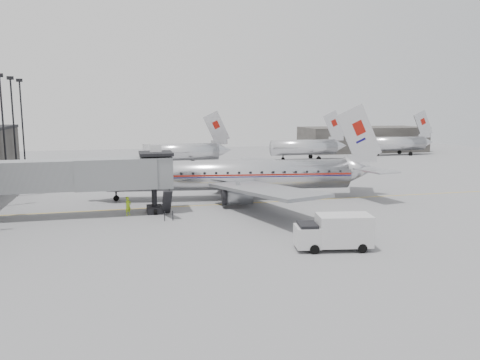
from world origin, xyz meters
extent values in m
plane|color=slate|center=(0.00, 0.00, 0.00)|extent=(160.00, 160.00, 0.00)
cube|color=#32302D|center=(45.00, 60.00, 3.00)|extent=(30.00, 12.00, 6.00)
cube|color=gold|center=(3.00, 6.00, 0.01)|extent=(60.00, 0.15, 0.01)
cube|color=slate|center=(-22.00, 3.60, 4.30)|extent=(12.00, 2.80, 3.00)
cube|color=slate|center=(-13.00, 3.60, 4.30)|extent=(8.00, 3.00, 3.10)
cube|color=slate|center=(-9.00, 4.00, 4.30)|extent=(3.20, 3.60, 3.20)
cube|color=black|center=(-9.00, 4.00, 6.20)|extent=(3.40, 3.80, 0.30)
cube|color=white|center=(-9.00, 4.00, 6.70)|extent=(1.20, 0.15, 0.80)
cylinder|color=black|center=(-9.30, 3.60, 1.40)|extent=(0.56, 0.56, 2.80)
cube|color=black|center=(-9.30, 3.60, 0.35)|extent=(1.60, 2.20, 0.70)
cylinder|color=black|center=(-9.30, 2.60, 0.30)|extent=(0.30, 0.60, 0.60)
cylinder|color=black|center=(-9.30, 4.60, 0.30)|extent=(0.30, 0.60, 0.60)
cube|color=black|center=(-8.20, 1.30, 1.50)|extent=(0.90, 3.20, 2.90)
cylinder|color=black|center=(-27.50, 22.00, 7.50)|extent=(0.24, 0.24, 15.00)
cylinder|color=black|center=(-27.50, 28.00, 7.50)|extent=(0.24, 0.24, 15.00)
cube|color=black|center=(-27.50, 28.00, 15.00)|extent=(0.90, 0.25, 0.50)
cylinder|color=black|center=(-27.50, 34.00, 7.50)|extent=(0.24, 0.24, 15.00)
cube|color=black|center=(-27.50, 34.00, 15.00)|extent=(0.90, 0.25, 0.50)
cylinder|color=silver|center=(-2.00, 42.00, 2.60)|extent=(14.00, 3.20, 3.20)
cube|color=silver|center=(4.80, 42.00, 7.00)|extent=(5.17, 0.26, 6.52)
cylinder|color=black|center=(-6.50, 42.00, 0.50)|extent=(0.24, 0.24, 1.00)
cylinder|color=silver|center=(24.00, 46.00, 2.60)|extent=(14.00, 3.20, 3.20)
cube|color=silver|center=(30.80, 46.00, 7.00)|extent=(5.17, 0.26, 6.52)
cylinder|color=black|center=(19.50, 46.00, 0.50)|extent=(0.24, 0.24, 1.00)
cylinder|color=silver|center=(48.00, 50.00, 2.60)|extent=(14.00, 3.20, 3.20)
cube|color=silver|center=(54.80, 50.00, 7.00)|extent=(5.17, 0.26, 6.52)
cylinder|color=black|center=(43.50, 50.00, 0.50)|extent=(0.24, 0.24, 1.00)
cylinder|color=silver|center=(0.00, 9.00, 2.88)|extent=(29.02, 7.46, 3.55)
cone|color=silver|center=(-15.69, 11.17, 2.88)|extent=(3.34, 3.91, 3.55)
cone|color=silver|center=(15.98, 6.79, 3.26)|extent=(4.27, 3.87, 3.38)
cube|color=#96120A|center=(0.00, 9.00, 3.12)|extent=(29.03, 7.51, 0.17)
cube|color=#0F0951|center=(0.00, 9.00, 2.90)|extent=(29.03, 7.51, 0.10)
cube|color=silver|center=(15.69, 6.83, 7.68)|extent=(5.88, 1.09, 7.38)
cube|color=gray|center=(4.04, 17.17, 2.59)|extent=(12.59, 15.83, 1.14)
cube|color=gray|center=(1.67, 0.05, 2.59)|extent=(9.34, 16.22, 1.14)
cylinder|color=gray|center=(1.16, 13.88, 1.39)|extent=(3.51, 2.44, 2.02)
cylinder|color=gray|center=(-0.21, 3.99, 1.39)|extent=(3.51, 2.44, 2.02)
cylinder|color=black|center=(-13.32, 10.84, 0.62)|extent=(0.19, 0.19, 1.25)
cylinder|color=black|center=(2.24, 11.21, 0.67)|extent=(0.25, 0.25, 1.34)
cylinder|color=black|center=(2.24, 11.21, 0.43)|extent=(1.00, 0.46, 0.96)
cylinder|color=black|center=(1.56, 6.26, 0.67)|extent=(0.25, 0.25, 1.34)
cylinder|color=black|center=(1.56, 6.26, 0.43)|extent=(1.00, 0.46, 0.96)
cube|color=#BBBABD|center=(4.23, -12.83, 1.55)|extent=(4.47, 2.97, 2.41)
cube|color=#BBBABD|center=(1.40, -12.34, 1.09)|extent=(2.18, 2.46, 1.61)
cube|color=black|center=(1.40, -12.34, 1.78)|extent=(1.69, 2.16, 0.69)
cylinder|color=black|center=(1.56, -13.42, 0.37)|extent=(0.77, 0.41, 0.74)
cylinder|color=black|center=(1.92, -11.38, 0.37)|extent=(0.77, 0.41, 0.74)
cylinder|color=black|center=(5.19, -14.04, 0.37)|extent=(0.77, 0.41, 0.74)
cylinder|color=black|center=(5.54, -12.01, 0.37)|extent=(0.77, 0.41, 0.74)
cube|color=#0E1A39|center=(6.00, -10.00, 0.92)|extent=(2.32, 2.03, 1.35)
cube|color=black|center=(6.00, -10.00, 0.19)|extent=(2.44, 2.16, 0.12)
cylinder|color=black|center=(5.07, -10.27, 0.14)|extent=(0.31, 0.21, 0.29)
cylinder|color=black|center=(6.52, -10.81, 0.14)|extent=(0.31, 0.21, 0.29)
cylinder|color=black|center=(5.48, -9.19, 0.14)|extent=(0.31, 0.21, 0.29)
cylinder|color=black|center=(6.93, -9.73, 0.14)|extent=(0.31, 0.21, 0.29)
imported|color=#99C717|center=(-12.00, 3.00, 0.97)|extent=(0.83, 0.83, 1.94)
camera|label=1|loc=(-12.04, -45.15, 11.06)|focal=35.00mm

